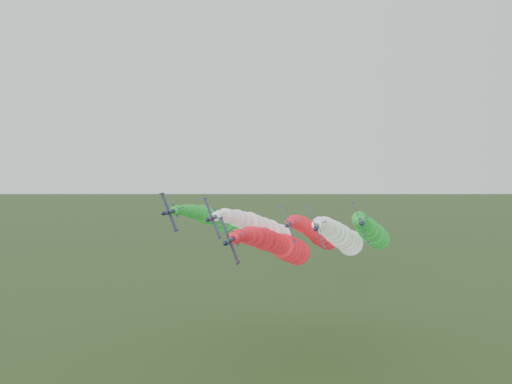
% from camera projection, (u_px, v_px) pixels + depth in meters
% --- Properties ---
extents(jet_lead, '(12.77, 57.41, 17.30)m').
position_uv_depth(jet_lead, '(280.00, 246.00, 120.25)').
color(jet_lead, black).
rests_on(jet_lead, ground).
extents(jet_inner_left, '(13.05, 57.69, 17.57)m').
position_uv_depth(jet_inner_left, '(263.00, 229.00, 132.63)').
color(jet_inner_left, black).
rests_on(jet_inner_left, ground).
extents(jet_inner_right, '(12.99, 57.63, 17.52)m').
position_uv_depth(jet_inner_right, '(340.00, 236.00, 127.80)').
color(jet_inner_right, black).
rests_on(jet_inner_right, ground).
extents(jet_outer_left, '(12.83, 57.47, 17.36)m').
position_uv_depth(jet_outer_left, '(229.00, 224.00, 138.48)').
color(jet_outer_left, black).
rests_on(jet_outer_left, ground).
extents(jet_outer_right, '(12.50, 57.14, 17.03)m').
position_uv_depth(jet_outer_right, '(371.00, 231.00, 131.34)').
color(jet_outer_right, black).
rests_on(jet_outer_right, ground).
extents(jet_trail, '(12.70, 57.34, 17.23)m').
position_uv_depth(jet_trail, '(316.00, 233.00, 143.80)').
color(jet_trail, black).
rests_on(jet_trail, ground).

